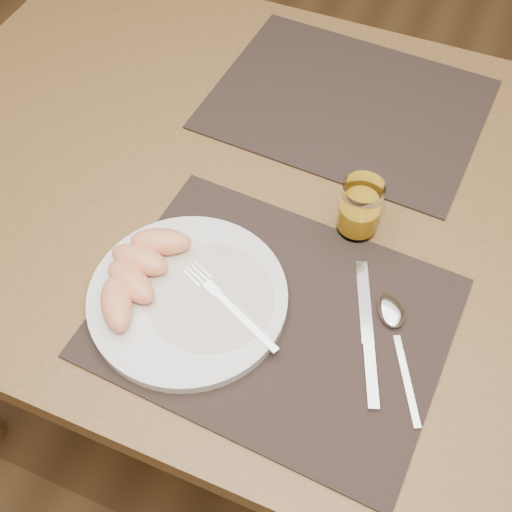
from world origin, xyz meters
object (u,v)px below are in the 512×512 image
Objects in this scene: placemat_far at (347,104)px; knife at (368,343)px; fork at (223,300)px; table at (307,230)px; spoon at (393,320)px; placemat_near at (274,317)px; plate at (188,298)px; juice_glass at (360,210)px.

placemat_far is 0.46m from knife.
placemat_far is 2.72× the size of fork.
table is 7.78× the size of spoon.
spoon is at bearing 16.81° from fork.
knife is at bearing -53.75° from table.
table is at bearing 136.52° from spoon.
placemat_near is at bearing -176.22° from knife.
placemat_near is at bearing 10.14° from fork.
placemat_near is 1.67× the size of plate.
placemat_near is 1.00× the size of placemat_far.
plate reaches higher than placemat_near.
placemat_far is at bearing 80.73° from plate.
fork reaches higher than placemat_near.
juice_glass is at bearing -69.12° from placemat_far.
plate is at bearing -110.25° from table.
fork is at bearing 12.20° from plate.
spoon is at bearing 19.74° from placemat_near.
table is 5.19× the size of plate.
knife is 0.20m from juice_glass.
fork is at bearing -93.45° from placemat_far.
placemat_near is 0.20m from juice_glass.
fork is (-0.07, -0.01, 0.02)m from placemat_near.
spoon is (0.02, 0.04, 0.00)m from knife.
knife is 2.34× the size of juice_glass.
fork is at bearing -173.99° from knife.
placemat_near is 0.44m from placemat_far.
placemat_far is 5.01× the size of juice_glass.
juice_glass is (0.08, -0.03, 0.13)m from table.
fork reaches higher than plate.
juice_glass is at bearing 58.26° from fork.
table is 0.26m from spoon.
plate is 0.25m from knife.
spoon is (0.19, -0.39, 0.01)m from placemat_far.
placemat_near is at bearing 10.99° from plate.
plate is at bearing -129.25° from juice_glass.
plate is at bearing -167.80° from fork.
juice_glass is at bearing -21.49° from table.
plate is (-0.08, -0.46, 0.01)m from placemat_far.
knife is (0.17, -0.43, 0.00)m from placemat_far.
knife is 0.05m from spoon.
spoon is at bearing -63.86° from placemat_far.
spoon reaches higher than placemat_far.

